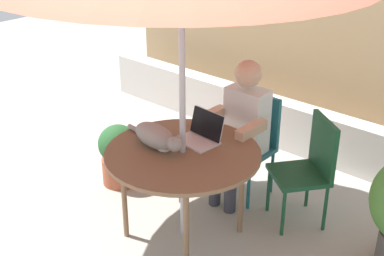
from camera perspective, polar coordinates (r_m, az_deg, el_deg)
The scene contains 10 objects.
ground_plane at distance 4.19m, azimuth -0.92°, elevation -11.25°, with size 14.00×14.00×0.00m, color #ADA399.
fence_back at distance 5.65m, azimuth 16.31°, elevation 8.59°, with size 5.80×0.08×1.91m, color tan.
planter_wall_low at distance 5.32m, azimuth 12.02°, elevation -0.28°, with size 5.22×0.20×0.48m, color beige.
patio_table at distance 3.82m, azimuth -0.99°, elevation -3.22°, with size 1.13×1.13×0.72m.
chair_occupied at distance 4.50m, azimuth 6.45°, elevation -1.02°, with size 0.40×0.40×0.87m.
chair_empty at distance 4.17m, azimuth 12.58°, elevation -3.75°, with size 0.56×0.56×0.87m.
person_seated at distance 4.31m, azimuth 5.35°, elevation 0.32°, with size 0.48×0.48×1.21m.
laptop at distance 3.93m, azimuth 1.08°, elevation -0.49°, with size 0.32×0.28×0.21m.
cat at distance 3.82m, azimuth -3.78°, elevation -0.99°, with size 0.65×0.24×0.17m.
potted_plant_by_chair at distance 4.71m, azimuth -7.90°, elevation -2.73°, with size 0.35×0.35×0.56m.
Camera 1 is at (2.27, -2.47, 2.51)m, focal length 49.54 mm.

